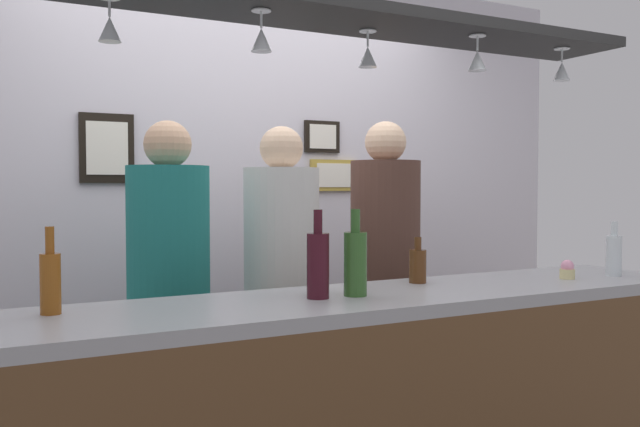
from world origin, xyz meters
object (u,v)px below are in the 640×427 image
at_px(bottle_beer_amber_tall, 50,281).
at_px(picture_frame_upper_small, 322,137).
at_px(bottle_soda_clear, 614,254).
at_px(bottle_wine_dark_red, 318,264).
at_px(person_left_teal_shirt, 169,281).
at_px(bottle_champagne_green, 355,262).
at_px(cupcake, 567,270).
at_px(person_right_brown_shirt, 385,261).
at_px(bottle_beer_brown_stubby, 418,265).
at_px(picture_frame_caricature, 107,148).
at_px(picture_frame_lower_pair, 334,175).
at_px(person_middle_white_patterned_shirt, 282,273).

bearing_deg(bottle_beer_amber_tall, picture_frame_upper_small, 39.13).
bearing_deg(picture_frame_upper_small, bottle_soda_clear, -67.12).
bearing_deg(bottle_wine_dark_red, bottle_beer_amber_tall, 172.04).
bearing_deg(person_left_teal_shirt, bottle_champagne_green, -59.68).
bearing_deg(bottle_beer_amber_tall, cupcake, -4.70).
distance_m(person_right_brown_shirt, cupcake, 0.88).
height_order(bottle_beer_brown_stubby, bottle_wine_dark_red, bottle_wine_dark_red).
bearing_deg(cupcake, person_left_teal_shirt, 150.91).
relative_size(bottle_beer_brown_stubby, bottle_soda_clear, 0.78).
distance_m(person_right_brown_shirt, bottle_champagne_green, 0.99).
bearing_deg(cupcake, picture_frame_upper_small, 104.41).
bearing_deg(picture_frame_caricature, cupcake, -42.83).
xyz_separation_m(bottle_soda_clear, cupcake, (-0.25, 0.02, -0.06)).
relative_size(person_left_teal_shirt, bottle_wine_dark_red, 5.56).
bearing_deg(cupcake, person_right_brown_shirt, 114.64).
xyz_separation_m(bottle_beer_brown_stubby, picture_frame_lower_pair, (0.31, 1.26, 0.37)).
distance_m(bottle_soda_clear, picture_frame_upper_small, 1.69).
bearing_deg(bottle_beer_amber_tall, picture_frame_lower_pair, 37.82).
relative_size(person_left_teal_shirt, person_middle_white_patterned_shirt, 1.00).
bearing_deg(bottle_champagne_green, picture_frame_caricature, 112.14).
xyz_separation_m(bottle_champagne_green, picture_frame_lower_pair, (0.69, 1.42, 0.32)).
xyz_separation_m(picture_frame_lower_pair, picture_frame_caricature, (-1.27, 0.00, 0.12)).
bearing_deg(bottle_wine_dark_red, bottle_beer_brown_stubby, 15.58).
relative_size(bottle_champagne_green, picture_frame_upper_small, 1.36).
height_order(person_left_teal_shirt, person_right_brown_shirt, person_right_brown_shirt).
bearing_deg(person_right_brown_shirt, bottle_wine_dark_red, -135.24).
bearing_deg(person_right_brown_shirt, cupcake, -65.36).
height_order(bottle_soda_clear, picture_frame_upper_small, picture_frame_upper_small).
xyz_separation_m(person_right_brown_shirt, bottle_beer_brown_stubby, (-0.25, -0.61, 0.06)).
bearing_deg(bottle_champagne_green, picture_frame_lower_pair, 64.03).
bearing_deg(picture_frame_upper_small, bottle_champagne_green, -113.43).
distance_m(cupcake, picture_frame_lower_pair, 1.53).
height_order(person_middle_white_patterned_shirt, bottle_soda_clear, person_middle_white_patterned_shirt).
xyz_separation_m(person_left_teal_shirt, person_right_brown_shirt, (1.07, 0.00, 0.03)).
height_order(bottle_beer_amber_tall, bottle_beer_brown_stubby, bottle_beer_amber_tall).
bearing_deg(bottle_beer_brown_stubby, picture_frame_upper_small, 79.27).
height_order(bottle_champagne_green, picture_frame_lower_pair, picture_frame_lower_pair).
bearing_deg(cupcake, bottle_beer_brown_stubby, 162.90).
distance_m(person_right_brown_shirt, picture_frame_caricature, 1.47).
bearing_deg(picture_frame_caricature, bottle_soda_clear, -39.09).
relative_size(person_left_teal_shirt, picture_frame_lower_pair, 5.56).
bearing_deg(picture_frame_caricature, person_left_teal_shirt, -78.82).
distance_m(bottle_wine_dark_red, picture_frame_lower_pair, 1.66).
bearing_deg(person_middle_white_patterned_shirt, person_left_teal_shirt, 180.00).
bearing_deg(picture_frame_upper_small, person_right_brown_shirt, -89.43).
height_order(bottle_champagne_green, bottle_wine_dark_red, same).
relative_size(person_left_teal_shirt, person_right_brown_shirt, 0.97).
bearing_deg(bottle_soda_clear, person_right_brown_shirt, 126.82).
xyz_separation_m(bottle_champagne_green, bottle_wine_dark_red, (-0.14, 0.01, -0.00)).
height_order(picture_frame_lower_pair, picture_frame_upper_small, picture_frame_upper_small).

